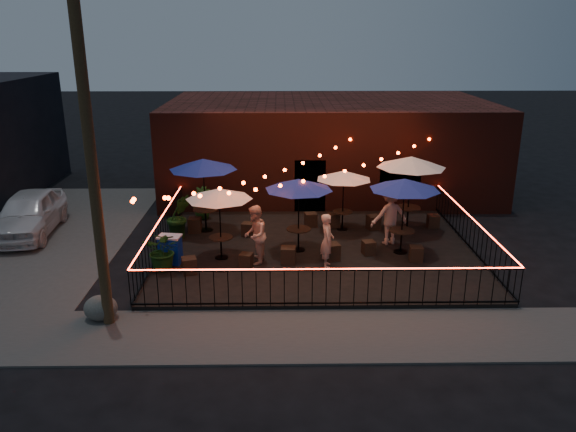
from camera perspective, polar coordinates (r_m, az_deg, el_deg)
name	(u,v)px	position (r m, az deg, el deg)	size (l,w,h in m)	color
ground	(320,279)	(16.53, 3.30, -6.37)	(110.00, 110.00, 0.00)	black
patio	(316,251)	(18.33, 2.87, -3.56)	(10.00, 8.00, 0.15)	black
sidewalk	(330,335)	(13.64, 4.27, -11.95)	(18.00, 2.50, 0.05)	#413F3C
brick_building	(328,145)	(25.54, 4.06, 7.17)	(14.00, 8.00, 4.00)	#37150F
utility_pole	(92,166)	(13.40, -19.30, 4.84)	(0.26, 0.26, 8.00)	#352816
fence_front	(326,288)	(14.44, 3.90, -7.27)	(10.00, 0.04, 1.04)	black
fence_left	(161,235)	(18.49, -12.77, -1.87)	(0.04, 8.00, 1.04)	black
fence_right	(470,233)	(19.11, 18.04, -1.66)	(0.04, 8.00, 1.04)	black
festoon_lights	(285,181)	(17.25, -0.30, 3.61)	(10.02, 8.72, 1.32)	red
cafe_table_0	(219,195)	(17.02, -7.02, 2.15)	(2.06, 2.06, 2.24)	black
cafe_table_1	(203,165)	(19.50, -8.62, 5.12)	(2.46, 2.46, 2.60)	black
cafe_table_2	(299,185)	(17.49, 1.10, 3.13)	(2.61, 2.61, 2.38)	black
cafe_table_3	(344,176)	(19.60, 5.69, 4.07)	(2.42, 2.42, 2.15)	black
cafe_table_4	(405,185)	(17.68, 11.78, 3.07)	(2.86, 2.86, 2.43)	black
cafe_table_5	(411,163)	(19.86, 12.42, 5.28)	(2.52, 2.52, 2.65)	black
bistro_chair_0	(189,266)	(16.65, -10.00, -4.98)	(0.41, 0.41, 0.48)	black
bistro_chair_1	(246,260)	(16.88, -4.27, -4.51)	(0.36, 0.36, 0.42)	black
bistro_chair_2	(195,225)	(19.98, -9.45, -0.91)	(0.44, 0.44, 0.52)	black
bistro_chair_3	(248,229)	(19.42, -4.08, -1.35)	(0.39, 0.39, 0.46)	black
bistro_chair_4	(288,255)	(17.08, 0.03, -4.01)	(0.43, 0.43, 0.51)	black
bistro_chair_5	(332,252)	(17.41, 4.47, -3.63)	(0.44, 0.44, 0.52)	black
bistro_chair_6	(311,220)	(20.34, 2.33, -0.36)	(0.41, 0.41, 0.49)	black
bistro_chair_7	(334,220)	(20.30, 4.66, -0.46)	(0.41, 0.41, 0.48)	black
bistro_chair_8	(369,248)	(17.95, 8.19, -3.21)	(0.37, 0.37, 0.44)	black
bistro_chair_9	(416,254)	(17.72, 12.88, -3.75)	(0.39, 0.39, 0.46)	black
bistro_chair_10	(373,222)	(20.26, 8.68, -0.63)	(0.42, 0.42, 0.50)	black
bistro_chair_11	(433,221)	(20.85, 14.52, -0.52)	(0.39, 0.39, 0.46)	black
patron_a	(327,241)	(16.69, 4.00, -2.50)	(0.60, 0.40, 1.66)	tan
patron_b	(255,235)	(16.90, -3.38, -1.93)	(0.88, 0.69, 1.81)	#D8A28C
patron_c	(390,215)	(18.71, 10.29, 0.07)	(1.28, 0.73, 1.98)	#C7AA8A
potted_shrub_a	(164,250)	(16.90, -12.53, -3.40)	(1.11, 0.96, 1.24)	#173C11
potted_shrub_b	(179,216)	(19.36, -11.02, -0.02)	(0.85, 0.68, 1.54)	#1E4111
potted_shrub_c	(202,203)	(21.30, -8.76, 1.30)	(0.67, 0.67, 1.20)	#133E15
cooler	(170,249)	(17.37, -11.87, -3.34)	(0.74, 0.58, 0.89)	#0828AB
boulder	(101,308)	(14.87, -18.50, -8.85)	(0.86, 0.73, 0.67)	#454540
car_white	(29,213)	(21.85, -24.84, 0.25)	(1.80, 4.47, 1.52)	silver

